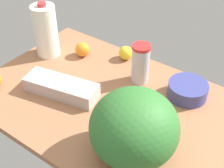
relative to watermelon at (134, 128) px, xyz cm
name	(u,v)px	position (x,y,z in cm)	size (l,w,h in cm)	color
countertop	(112,105)	(-22.16, 18.03, -14.88)	(120.00, 76.00, 3.00)	#9F6846
watermelon	(134,128)	(0.00, 0.00, 0.00)	(30.64, 30.64, 26.76)	#31712F
egg_carton	(61,88)	(-43.63, 9.71, -10.07)	(32.91, 11.06, 6.62)	beige
milk_jug	(46,31)	(-71.26, 29.50, 0.04)	(11.82, 11.82, 28.41)	white
tumbler_cup	(140,63)	(-20.72, 37.95, -3.88)	(8.39, 8.39, 18.92)	silver
mixing_bowl	(188,90)	(2.09, 40.55, -10.08)	(17.29, 17.29, 6.61)	#3E438B
lemon_beside_bowl	(147,103)	(-7.65, 22.45, -9.46)	(7.84, 7.84, 7.84)	yellow
orange_near_front	(82,49)	(-55.55, 38.35, -9.66)	(7.45, 7.45, 7.45)	orange
lemon_far_back	(126,53)	(-35.87, 48.92, -9.86)	(7.05, 7.05, 7.05)	yellow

